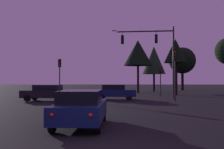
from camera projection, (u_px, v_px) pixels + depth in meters
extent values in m
plane|color=black|center=(116.00, 96.00, 30.62)|extent=(168.00, 168.00, 0.00)
cylinder|color=#232326|center=(173.00, 63.00, 24.94)|extent=(0.20, 0.20, 7.49)
cylinder|color=#232326|center=(145.00, 31.00, 25.30)|extent=(5.80, 0.55, 0.14)
ellipsoid|color=#F4EACC|center=(114.00, 31.00, 25.62)|extent=(0.56, 0.28, 0.16)
cylinder|color=#232326|center=(156.00, 33.00, 25.18)|extent=(0.05, 0.05, 0.35)
cube|color=black|center=(156.00, 39.00, 25.17)|extent=(0.32, 0.26, 0.90)
sphere|color=red|center=(156.00, 36.00, 25.31)|extent=(0.18, 0.18, 0.18)
sphere|color=#56380C|center=(156.00, 39.00, 25.31)|extent=(0.18, 0.18, 0.18)
sphere|color=#0C4219|center=(156.00, 42.00, 25.30)|extent=(0.18, 0.18, 0.18)
cylinder|color=#232326|center=(122.00, 34.00, 25.52)|extent=(0.05, 0.05, 0.38)
cube|color=black|center=(122.00, 40.00, 25.51)|extent=(0.32, 0.26, 0.90)
sphere|color=red|center=(123.00, 37.00, 25.65)|extent=(0.18, 0.18, 0.18)
sphere|color=#56380C|center=(123.00, 40.00, 25.65)|extent=(0.18, 0.18, 0.18)
sphere|color=#0C4219|center=(123.00, 42.00, 25.64)|extent=(0.18, 0.18, 0.18)
cylinder|color=#232326|center=(160.00, 85.00, 29.43)|extent=(0.12, 0.12, 2.80)
cube|color=black|center=(160.00, 70.00, 29.48)|extent=(0.35, 0.31, 0.90)
sphere|color=red|center=(160.00, 67.00, 29.35)|extent=(0.18, 0.18, 0.18)
sphere|color=#56380C|center=(160.00, 69.00, 29.34)|extent=(0.18, 0.18, 0.18)
sphere|color=#0C4219|center=(160.00, 72.00, 29.34)|extent=(0.18, 0.18, 0.18)
cylinder|color=#232326|center=(175.00, 81.00, 21.99)|extent=(0.12, 0.12, 3.75)
cube|color=black|center=(175.00, 55.00, 22.05)|extent=(0.32, 0.26, 0.90)
sphere|color=red|center=(175.00, 52.00, 21.91)|extent=(0.18, 0.18, 0.18)
sphere|color=#56380C|center=(175.00, 55.00, 21.91)|extent=(0.18, 0.18, 0.18)
sphere|color=#0C4219|center=(175.00, 58.00, 21.90)|extent=(0.18, 0.18, 0.18)
cylinder|color=#232326|center=(60.00, 82.00, 27.19)|extent=(0.12, 0.12, 3.42)
cube|color=black|center=(60.00, 63.00, 27.24)|extent=(0.31, 0.25, 0.90)
sphere|color=#4C0A0A|center=(59.00, 61.00, 27.11)|extent=(0.18, 0.18, 0.18)
sphere|color=#56380C|center=(59.00, 63.00, 27.10)|extent=(0.18, 0.18, 0.18)
sphere|color=#1EE04C|center=(59.00, 66.00, 27.09)|extent=(0.18, 0.18, 0.18)
cube|color=#0F1947|center=(81.00, 110.00, 10.34)|extent=(1.95, 4.18, 0.68)
cube|color=black|center=(81.00, 97.00, 10.20)|extent=(1.66, 2.27, 0.52)
cylinder|color=black|center=(68.00, 114.00, 11.73)|extent=(0.21, 0.64, 0.64)
cylinder|color=black|center=(104.00, 114.00, 11.67)|extent=(0.21, 0.64, 0.64)
cylinder|color=black|center=(52.00, 124.00, 8.99)|extent=(0.21, 0.64, 0.64)
cylinder|color=black|center=(98.00, 125.00, 8.93)|extent=(0.21, 0.64, 0.64)
sphere|color=red|center=(52.00, 115.00, 8.28)|extent=(0.14, 0.14, 0.14)
sphere|color=red|center=(91.00, 115.00, 8.23)|extent=(0.14, 0.14, 0.14)
cube|color=black|center=(46.00, 94.00, 22.92)|extent=(4.57, 2.13, 0.68)
cube|color=black|center=(48.00, 88.00, 22.92)|extent=(2.51, 1.74, 0.52)
cylinder|color=black|center=(27.00, 98.00, 22.22)|extent=(0.65, 0.24, 0.64)
cylinder|color=black|center=(35.00, 97.00, 23.86)|extent=(0.65, 0.24, 0.64)
cylinder|color=black|center=(59.00, 98.00, 21.95)|extent=(0.65, 0.24, 0.64)
cylinder|color=black|center=(64.00, 97.00, 23.60)|extent=(0.65, 0.24, 0.64)
sphere|color=red|center=(68.00, 93.00, 22.07)|extent=(0.14, 0.14, 0.14)
sphere|color=red|center=(71.00, 93.00, 23.36)|extent=(0.14, 0.14, 0.14)
cube|color=#0F1947|center=(115.00, 93.00, 24.70)|extent=(4.25, 1.93, 0.68)
cube|color=black|center=(114.00, 87.00, 24.72)|extent=(2.32, 1.59, 0.52)
cylinder|color=black|center=(129.00, 96.00, 25.34)|extent=(0.65, 0.23, 0.64)
cylinder|color=black|center=(129.00, 97.00, 23.82)|extent=(0.65, 0.23, 0.64)
cylinder|color=black|center=(103.00, 96.00, 25.55)|extent=(0.65, 0.23, 0.64)
cylinder|color=black|center=(101.00, 97.00, 24.03)|extent=(0.65, 0.23, 0.64)
sphere|color=red|center=(96.00, 92.00, 25.46)|extent=(0.14, 0.14, 0.14)
sphere|color=red|center=(94.00, 92.00, 24.26)|extent=(0.14, 0.14, 0.14)
cylinder|color=black|center=(176.00, 79.00, 32.36)|extent=(0.48, 0.48, 4.30)
cone|color=black|center=(175.00, 51.00, 32.45)|extent=(3.02, 3.02, 3.20)
cylinder|color=black|center=(154.00, 83.00, 42.03)|extent=(0.35, 0.35, 3.05)
cone|color=black|center=(154.00, 60.00, 42.13)|extent=(3.96, 3.96, 4.81)
cylinder|color=black|center=(182.00, 80.00, 47.46)|extent=(0.51, 0.51, 4.02)
sphere|color=black|center=(182.00, 61.00, 47.55)|extent=(5.14, 5.14, 5.14)
cylinder|color=black|center=(138.00, 79.00, 37.49)|extent=(0.33, 0.33, 4.23)
cone|color=black|center=(138.00, 53.00, 37.59)|extent=(4.40, 4.40, 3.95)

